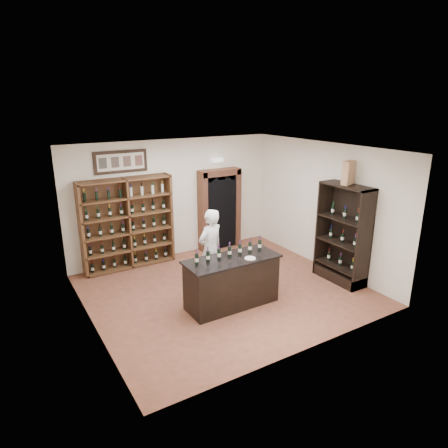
{
  "coord_description": "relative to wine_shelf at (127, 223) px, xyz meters",
  "views": [
    {
      "loc": [
        -4.03,
        -6.62,
        3.93
      ],
      "look_at": [
        0.17,
        0.3,
        1.39
      ],
      "focal_mm": 32.0,
      "sensor_mm": 36.0,
      "label": 1
    }
  ],
  "objects": [
    {
      "name": "tasting_counter",
      "position": [
        1.1,
        -2.93,
        -0.61
      ],
      "size": [
        1.88,
        0.78,
        1.0
      ],
      "color": "black",
      "rests_on": "ground"
    },
    {
      "name": "emergency_light",
      "position": [
        2.55,
        0.09,
        1.3
      ],
      "size": [
        0.3,
        0.1,
        0.1
      ],
      "primitive_type": "cube",
      "color": "white",
      "rests_on": "wall_back"
    },
    {
      "name": "shopkeeper",
      "position": [
        1.12,
        -2.05,
        -0.22
      ],
      "size": [
        0.73,
        0.58,
        1.76
      ],
      "primitive_type": "imported",
      "rotation": [
        0.0,
        0.0,
        3.41
      ],
      "color": "silver",
      "rests_on": "ground"
    },
    {
      "name": "wall_back",
      "position": [
        1.3,
        0.17,
        0.4
      ],
      "size": [
        5.5,
        0.04,
        3.0
      ],
      "primitive_type": "cube",
      "color": "white",
      "rests_on": "ground"
    },
    {
      "name": "floor",
      "position": [
        1.3,
        -2.33,
        -1.1
      ],
      "size": [
        5.5,
        5.5,
        0.0
      ],
      "primitive_type": "plane",
      "color": "brown",
      "rests_on": "ground"
    },
    {
      "name": "framed_picture",
      "position": [
        0.0,
        0.14,
        1.45
      ],
      "size": [
        1.25,
        0.04,
        0.52
      ],
      "primitive_type": "cube",
      "color": "black",
      "rests_on": "wall_back"
    },
    {
      "name": "side_cabinet",
      "position": [
        3.82,
        -3.23,
        -0.35
      ],
      "size": [
        0.48,
        1.2,
        2.2
      ],
      "color": "black",
      "rests_on": "ground"
    },
    {
      "name": "wall_left",
      "position": [
        -1.45,
        -2.33,
        0.4
      ],
      "size": [
        0.04,
        5.0,
        3.0
      ],
      "primitive_type": "cube",
      "color": "white",
      "rests_on": "ground"
    },
    {
      "name": "arched_doorway",
      "position": [
        2.55,
        -0.0,
        0.04
      ],
      "size": [
        1.17,
        0.35,
        2.17
      ],
      "color": "black",
      "rests_on": "ground"
    },
    {
      "name": "wine_crate",
      "position": [
        3.82,
        -3.2,
        1.35
      ],
      "size": [
        0.38,
        0.24,
        0.49
      ],
      "primitive_type": "cube",
      "rotation": [
        0.0,
        0.0,
        0.29
      ],
      "color": "tan",
      "rests_on": "side_cabinet"
    },
    {
      "name": "plate",
      "position": [
        1.38,
        -3.14,
        -0.09
      ],
      "size": [
        0.22,
        0.22,
        0.02
      ],
      "primitive_type": "cylinder",
      "color": "beige",
      "rests_on": "tasting_counter"
    },
    {
      "name": "counter_bottle_1",
      "position": [
        0.62,
        -2.85,
        0.01
      ],
      "size": [
        0.07,
        0.07,
        0.3
      ],
      "color": "black",
      "rests_on": "tasting_counter"
    },
    {
      "name": "counter_bottle_2",
      "position": [
        0.86,
        -2.85,
        0.01
      ],
      "size": [
        0.07,
        0.07,
        0.3
      ],
      "color": "black",
      "rests_on": "tasting_counter"
    },
    {
      "name": "counter_bottle_6",
      "position": [
        1.82,
        -2.85,
        0.01
      ],
      "size": [
        0.07,
        0.07,
        0.3
      ],
      "color": "black",
      "rests_on": "tasting_counter"
    },
    {
      "name": "counter_bottle_5",
      "position": [
        1.58,
        -2.85,
        0.01
      ],
      "size": [
        0.07,
        0.07,
        0.3
      ],
      "color": "black",
      "rests_on": "tasting_counter"
    },
    {
      "name": "counter_bottle_4",
      "position": [
        1.34,
        -2.85,
        0.01
      ],
      "size": [
        0.07,
        0.07,
        0.3
      ],
      "color": "black",
      "rests_on": "tasting_counter"
    },
    {
      "name": "wine_shelf",
      "position": [
        0.0,
        0.0,
        0.0
      ],
      "size": [
        2.2,
        0.38,
        2.2
      ],
      "color": "brown",
      "rests_on": "ground"
    },
    {
      "name": "counter_bottle_3",
      "position": [
        1.1,
        -2.85,
        0.01
      ],
      "size": [
        0.07,
        0.07,
        0.3
      ],
      "color": "black",
      "rests_on": "tasting_counter"
    },
    {
      "name": "counter_bottle_0",
      "position": [
        0.38,
        -2.85,
        0.01
      ],
      "size": [
        0.07,
        0.07,
        0.3
      ],
      "color": "black",
      "rests_on": "tasting_counter"
    },
    {
      "name": "ceiling",
      "position": [
        1.3,
        -2.33,
        1.9
      ],
      "size": [
        5.5,
        5.5,
        0.0
      ],
      "primitive_type": "plane",
      "rotation": [
        3.14,
        0.0,
        0.0
      ],
      "color": "white",
      "rests_on": "wall_back"
    },
    {
      "name": "wall_right",
      "position": [
        4.05,
        -2.33,
        0.4
      ],
      "size": [
        0.04,
        5.0,
        3.0
      ],
      "primitive_type": "cube",
      "color": "white",
      "rests_on": "ground"
    }
  ]
}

